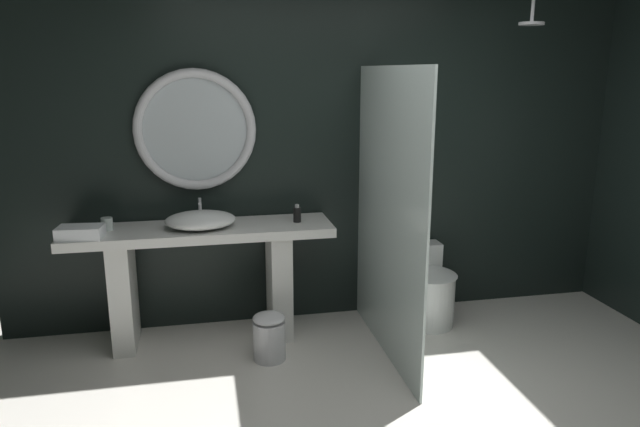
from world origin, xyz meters
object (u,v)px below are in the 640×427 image
(tumbler_cup, at_px, (107,224))
(round_wall_mirror, at_px, (196,130))
(toilet, at_px, (426,290))
(soap_dispenser, at_px, (297,214))
(folded_hand_towel, at_px, (80,232))
(waste_bin, at_px, (269,336))
(rain_shower_head, at_px, (532,19))
(vessel_sink, at_px, (200,220))

(tumbler_cup, bearing_deg, round_wall_mirror, 16.75)
(round_wall_mirror, bearing_deg, toilet, -8.59)
(tumbler_cup, height_order, soap_dispenser, soap_dispenser)
(soap_dispenser, bearing_deg, folded_hand_towel, -174.61)
(soap_dispenser, distance_m, folded_hand_towel, 1.44)
(waste_bin, bearing_deg, rain_shower_head, 9.23)
(vessel_sink, xyz_separation_m, rain_shower_head, (2.33, -0.07, 1.35))
(toilet, bearing_deg, vessel_sink, -179.96)
(vessel_sink, bearing_deg, round_wall_mirror, 91.00)
(soap_dispenser, relative_size, round_wall_mirror, 0.15)
(vessel_sink, bearing_deg, folded_hand_towel, -171.64)
(tumbler_cup, height_order, toilet, tumbler_cup)
(tumbler_cup, xyz_separation_m, waste_bin, (1.04, -0.45, -0.71))
(tumbler_cup, relative_size, toilet, 0.15)
(round_wall_mirror, bearing_deg, soap_dispenser, -18.68)
(rain_shower_head, bearing_deg, tumbler_cup, 177.39)
(vessel_sink, height_order, rain_shower_head, rain_shower_head)
(soap_dispenser, bearing_deg, tumbler_cup, 178.04)
(tumbler_cup, relative_size, waste_bin, 0.26)
(round_wall_mirror, xyz_separation_m, waste_bin, (0.42, -0.63, -1.32))
(vessel_sink, xyz_separation_m, round_wall_mirror, (-0.00, 0.25, 0.59))
(round_wall_mirror, xyz_separation_m, rain_shower_head, (2.34, -0.32, 0.76))
(soap_dispenser, xyz_separation_m, waste_bin, (-0.26, -0.40, -0.73))
(rain_shower_head, distance_m, waste_bin, 2.84)
(rain_shower_head, xyz_separation_m, toilet, (-0.67, 0.07, -1.99))
(vessel_sink, relative_size, folded_hand_towel, 1.71)
(tumbler_cup, height_order, waste_bin, tumbler_cup)
(soap_dispenser, height_order, folded_hand_towel, soap_dispenser)
(rain_shower_head, relative_size, waste_bin, 0.92)
(toilet, bearing_deg, folded_hand_towel, -177.34)
(round_wall_mirror, distance_m, rain_shower_head, 2.48)
(round_wall_mirror, relative_size, rain_shower_head, 2.82)
(vessel_sink, distance_m, tumbler_cup, 0.63)
(tumbler_cup, xyz_separation_m, toilet, (2.29, -0.07, -0.63))
(vessel_sink, xyz_separation_m, soap_dispenser, (0.68, 0.02, 0.00))
(waste_bin, bearing_deg, toilet, 16.88)
(tumbler_cup, distance_m, round_wall_mirror, 0.88)
(tumbler_cup, relative_size, folded_hand_towel, 0.31)
(toilet, relative_size, folded_hand_towel, 2.05)
(rain_shower_head, relative_size, toilet, 0.53)
(soap_dispenser, xyz_separation_m, round_wall_mirror, (-0.68, 0.23, 0.59))
(round_wall_mirror, relative_size, folded_hand_towel, 3.04)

